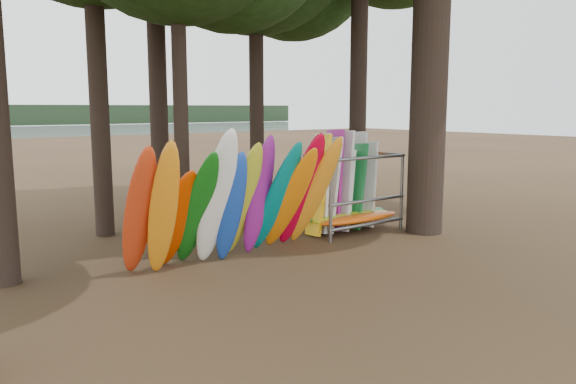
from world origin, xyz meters
TOP-DOWN VIEW (x-y plane):
  - ground at (0.00, 0.00)m, footprint 120.00×120.00m
  - kayak_row at (-1.27, 1.28)m, footprint 5.25×2.00m
  - storage_rack at (2.76, 2.17)m, footprint 3.20×1.51m

SIDE VIEW (x-z plane):
  - ground at x=0.00m, z-range 0.00..0.00m
  - storage_rack at x=2.76m, z-range -0.40..2.43m
  - kayak_row at x=-1.27m, z-range -0.22..2.93m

